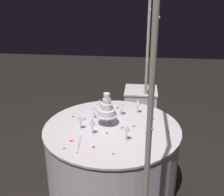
% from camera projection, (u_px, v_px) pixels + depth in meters
% --- Properties ---
extents(ground_plane, '(12.00, 12.00, 0.00)m').
position_uv_depth(ground_plane, '(112.00, 189.00, 3.12)').
color(ground_plane, black).
extents(decorative_arch, '(2.00, 0.06, 2.23)m').
position_uv_depth(decorative_arch, '(149.00, 63.00, 2.53)').
color(decorative_arch, '#B7B29E').
rests_on(decorative_arch, ground).
extents(main_table, '(1.38, 1.38, 0.78)m').
position_uv_depth(main_table, '(112.00, 160.00, 2.97)').
color(main_table, white).
rests_on(main_table, ground).
extents(side_table, '(0.44, 0.44, 0.76)m').
position_uv_depth(side_table, '(140.00, 115.00, 3.99)').
color(side_table, white).
rests_on(side_table, ground).
extents(tiered_cake, '(0.22, 0.22, 0.34)m').
position_uv_depth(tiered_cake, '(107.00, 110.00, 2.82)').
color(tiered_cake, silver).
rests_on(tiered_cake, main_table).
extents(wine_glass_0, '(0.06, 0.06, 0.14)m').
position_uv_depth(wine_glass_0, '(94.00, 109.00, 2.96)').
color(wine_glass_0, silver).
rests_on(wine_glass_0, main_table).
extents(wine_glass_1, '(0.07, 0.07, 0.15)m').
position_uv_depth(wine_glass_1, '(121.00, 106.00, 3.04)').
color(wine_glass_1, silver).
rests_on(wine_glass_1, main_table).
extents(wine_glass_2, '(0.06, 0.06, 0.15)m').
position_uv_depth(wine_glass_2, '(80.00, 119.00, 2.74)').
color(wine_glass_2, silver).
rests_on(wine_glass_2, main_table).
extents(wine_glass_3, '(0.06, 0.06, 0.17)m').
position_uv_depth(wine_glass_3, '(138.00, 103.00, 3.07)').
color(wine_glass_3, silver).
rests_on(wine_glass_3, main_table).
extents(wine_glass_4, '(0.06, 0.06, 0.17)m').
position_uv_depth(wine_glass_4, '(92.00, 122.00, 2.64)').
color(wine_glass_4, silver).
rests_on(wine_glass_4, main_table).
extents(wine_glass_5, '(0.06, 0.06, 0.17)m').
position_uv_depth(wine_glass_5, '(99.00, 103.00, 3.06)').
color(wine_glass_5, silver).
rests_on(wine_glass_5, main_table).
extents(wine_glass_6, '(0.06, 0.06, 0.16)m').
position_uv_depth(wine_glass_6, '(127.00, 129.00, 2.53)').
color(wine_glass_6, silver).
rests_on(wine_glass_6, main_table).
extents(cake_knife, '(0.30, 0.04, 0.01)m').
position_uv_depth(cake_knife, '(78.00, 145.00, 2.50)').
color(cake_knife, silver).
rests_on(cake_knife, main_table).
extents(rose_petal_0, '(0.04, 0.04, 0.00)m').
position_uv_depth(rose_petal_0, '(153.00, 119.00, 2.99)').
color(rose_petal_0, '#E02D47').
rests_on(rose_petal_0, main_table).
extents(rose_petal_1, '(0.04, 0.04, 0.00)m').
position_uv_depth(rose_petal_1, '(150.00, 127.00, 2.81)').
color(rose_petal_1, '#E02D47').
rests_on(rose_petal_1, main_table).
extents(rose_petal_2, '(0.04, 0.03, 0.00)m').
position_uv_depth(rose_petal_2, '(113.00, 154.00, 2.38)').
color(rose_petal_2, '#E02D47').
rests_on(rose_petal_2, main_table).
extents(rose_petal_3, '(0.03, 0.04, 0.00)m').
position_uv_depth(rose_petal_3, '(107.00, 133.00, 2.70)').
color(rose_petal_3, '#E02D47').
rests_on(rose_petal_3, main_table).
extents(rose_petal_4, '(0.04, 0.04, 0.00)m').
position_uv_depth(rose_petal_4, '(122.00, 128.00, 2.80)').
color(rose_petal_4, '#E02D47').
rests_on(rose_petal_4, main_table).
extents(rose_petal_5, '(0.04, 0.04, 0.00)m').
position_uv_depth(rose_petal_5, '(134.00, 126.00, 2.83)').
color(rose_petal_5, '#E02D47').
rests_on(rose_petal_5, main_table).
extents(rose_petal_6, '(0.03, 0.04, 0.00)m').
position_uv_depth(rose_petal_6, '(73.00, 117.00, 3.04)').
color(rose_petal_6, '#E02D47').
rests_on(rose_petal_6, main_table).
extents(rose_petal_7, '(0.05, 0.04, 0.00)m').
position_uv_depth(rose_petal_7, '(94.00, 147.00, 2.47)').
color(rose_petal_7, '#E02D47').
rests_on(rose_petal_7, main_table).
extents(rose_petal_8, '(0.03, 0.04, 0.00)m').
position_uv_depth(rose_petal_8, '(64.00, 148.00, 2.45)').
color(rose_petal_8, '#E02D47').
rests_on(rose_petal_8, main_table).
extents(rose_petal_9, '(0.04, 0.03, 0.00)m').
position_uv_depth(rose_petal_9, '(117.00, 108.00, 3.25)').
color(rose_petal_9, '#E02D47').
rests_on(rose_petal_9, main_table).
extents(rose_petal_10, '(0.03, 0.04, 0.00)m').
position_uv_depth(rose_petal_10, '(85.00, 119.00, 2.99)').
color(rose_petal_10, '#E02D47').
rests_on(rose_petal_10, main_table).
extents(rose_petal_11, '(0.03, 0.02, 0.00)m').
position_uv_depth(rose_petal_11, '(169.00, 132.00, 2.72)').
color(rose_petal_11, '#E02D47').
rests_on(rose_petal_11, main_table).
extents(rose_petal_12, '(0.04, 0.04, 0.00)m').
position_uv_depth(rose_petal_12, '(71.00, 141.00, 2.57)').
color(rose_petal_12, '#E02D47').
rests_on(rose_petal_12, main_table).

